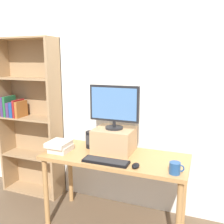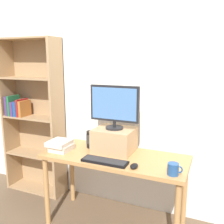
{
  "view_description": "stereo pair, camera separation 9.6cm",
  "coord_description": "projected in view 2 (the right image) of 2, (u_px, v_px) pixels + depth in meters",
  "views": [
    {
      "loc": [
        0.78,
        -2.14,
        1.67
      ],
      "look_at": [
        -0.05,
        0.04,
        1.18
      ],
      "focal_mm": 40.0,
      "sensor_mm": 36.0,
      "label": 1
    },
    {
      "loc": [
        0.87,
        -2.11,
        1.67
      ],
      "look_at": [
        -0.05,
        0.04,
        1.18
      ],
      "focal_mm": 40.0,
      "sensor_mm": 36.0,
      "label": 2
    }
  ],
  "objects": [
    {
      "name": "keyboard",
      "position": [
        105.0,
        161.0,
        2.25
      ],
      "size": [
        0.43,
        0.13,
        0.02
      ],
      "color": "black",
      "rests_on": "desk"
    },
    {
      "name": "back_wall",
      "position": [
        131.0,
        94.0,
        2.72
      ],
      "size": [
        7.0,
        0.08,
        2.6
      ],
      "color": "silver",
      "rests_on": "ground_plane"
    },
    {
      "name": "bookshelf_unit",
      "position": [
        33.0,
        116.0,
        3.13
      ],
      "size": [
        0.78,
        0.28,
        1.92
      ],
      "color": "tan",
      "rests_on": "ground_plane"
    },
    {
      "name": "desk",
      "position": [
        115.0,
        164.0,
        2.44
      ],
      "size": [
        1.4,
        0.58,
        0.76
      ],
      "color": "#B7844C",
      "rests_on": "ground_plane"
    },
    {
      "name": "computer_mouse",
      "position": [
        134.0,
        166.0,
        2.13
      ],
      "size": [
        0.06,
        0.1,
        0.04
      ],
      "color": "black",
      "rests_on": "desk"
    },
    {
      "name": "riser_box",
      "position": [
        114.0,
        140.0,
        2.5
      ],
      "size": [
        0.39,
        0.34,
        0.24
      ],
      "color": "tan",
      "rests_on": "desk"
    },
    {
      "name": "book_stack",
      "position": [
        61.0,
        145.0,
        2.54
      ],
      "size": [
        0.21,
        0.23,
        0.1
      ],
      "color": "silver",
      "rests_on": "desk"
    },
    {
      "name": "computer_monitor",
      "position": [
        114.0,
        106.0,
        2.43
      ],
      "size": [
        0.5,
        0.18,
        0.43
      ],
      "color": "black",
      "rests_on": "riser_box"
    },
    {
      "name": "desk_speaker",
      "position": [
        91.0,
        139.0,
        2.63
      ],
      "size": [
        0.1,
        0.1,
        0.18
      ],
      "color": "black",
      "rests_on": "desk"
    },
    {
      "name": "coffee_mug",
      "position": [
        173.0,
        169.0,
        2.0
      ],
      "size": [
        0.12,
        0.09,
        0.1
      ],
      "color": "#234C84",
      "rests_on": "desk"
    }
  ]
}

